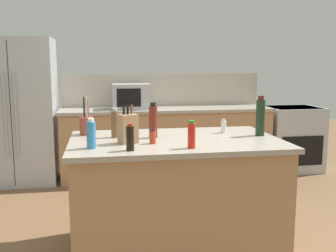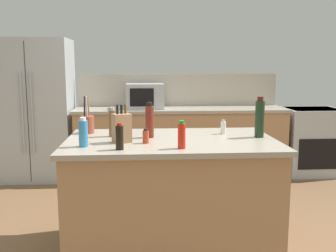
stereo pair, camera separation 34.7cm
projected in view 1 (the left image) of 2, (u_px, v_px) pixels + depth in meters
ground_plane at (175, 249)px, 3.29m from camera, size 14.00×14.00×0.00m
back_counter_run at (167, 142)px, 5.41m from camera, size 2.85×0.66×0.94m
wall_backsplash at (163, 90)px, 5.61m from camera, size 2.81×0.03×0.46m
kitchen_island at (175, 195)px, 3.22m from camera, size 1.67×1.05×0.94m
refrigerator at (17, 111)px, 5.06m from camera, size 0.97×0.75×1.86m
range_oven at (292, 138)px, 5.72m from camera, size 0.76×0.65×0.92m
microwave at (131, 96)px, 5.23m from camera, size 0.50×0.39×0.33m
knife_block at (128, 128)px, 2.96m from camera, size 0.16×0.14×0.29m
utensil_crock at (87, 125)px, 3.32m from camera, size 0.12×0.12×0.32m
pepper_grinder at (115, 124)px, 3.19m from camera, size 0.06×0.06×0.24m
wine_bottle at (260, 117)px, 3.27m from camera, size 0.07×0.07×0.33m
soy_sauce_bottle at (130, 138)px, 2.71m from camera, size 0.06×0.06×0.19m
dish_soap_bottle at (91, 134)px, 2.78m from camera, size 0.07×0.07×0.21m
salt_shaker at (223, 126)px, 3.41m from camera, size 0.05×0.05×0.12m
spice_jar_paprika at (153, 137)px, 2.95m from camera, size 0.05×0.05×0.11m
vinegar_bottle at (153, 121)px, 3.17m from camera, size 0.07×0.07×0.29m
hot_sauce_bottle at (192, 135)px, 2.79m from camera, size 0.06×0.06×0.20m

